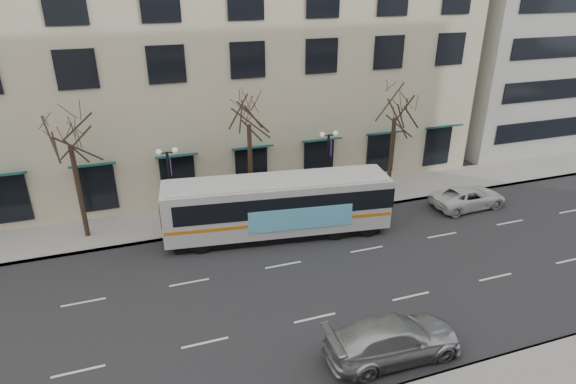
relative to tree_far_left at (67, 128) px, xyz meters
name	(u,v)px	position (x,y,z in m)	size (l,w,h in m)	color
ground	(298,289)	(10.00, -8.80, -6.70)	(160.00, 160.00, 0.00)	black
sidewalk_far	(322,200)	(15.00, 0.20, -6.62)	(80.00, 4.00, 0.15)	gray
building_hotel	(180,6)	(8.00, 12.20, 5.30)	(40.00, 20.00, 24.00)	#BBAF8F
tree_far_left	(67,128)	(0.00, 0.00, 0.00)	(3.60, 3.60, 8.34)	black
tree_far_mid	(248,109)	(10.00, 0.00, 0.21)	(3.60, 3.60, 8.55)	black
tree_far_right	(396,104)	(20.00, 0.00, -0.28)	(3.60, 3.60, 8.06)	black
lamp_post_left	(171,185)	(5.01, -0.60, -3.75)	(1.22, 0.45, 5.21)	black
lamp_post_right	(328,165)	(15.01, -0.60, -3.75)	(1.22, 0.45, 5.21)	black
city_bus	(279,205)	(10.84, -3.23, -4.76)	(13.36, 4.54, 3.55)	silver
silver_car	(394,339)	(12.14, -14.26, -5.87)	(2.32, 5.71, 1.66)	#A4A7AC
white_pickup	(468,197)	(23.88, -3.73, -5.99)	(2.34, 5.07, 1.41)	silver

